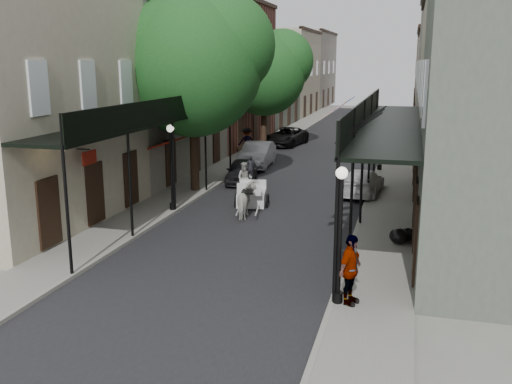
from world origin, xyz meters
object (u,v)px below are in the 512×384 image
Objects in this scene: lamppost_right_far at (381,137)px; horse at (247,201)px; lamppost_right_near at (340,234)px; lamppost_left at (172,166)px; car_right_near at (362,182)px; car_left_far at (286,137)px; tree_near at (201,60)px; car_right_far at (366,140)px; car_left_mid at (257,155)px; pedestrian_walking at (245,178)px; car_left_near at (242,171)px; pedestrian_sidewalk_left at (247,142)px; tree_far at (269,70)px; carriage at (252,184)px; pedestrian_sidewalk_right at (350,270)px.

horse is (-4.80, -12.00, -1.32)m from lamppost_right_far.
lamppost_right_near reaches higher than horse.
lamppost_right_near is 11.46m from lamppost_left.
car_left_far is at bearing -60.79° from car_right_near.
lamppost_right_far is (8.30, 7.82, -4.44)m from tree_near.
lamppost_left reaches higher than car_right_far.
horse is at bearing -73.72° from car_left_far.
car_left_far is (-0.25, 9.66, -0.07)m from car_left_mid.
tree_near is 12.24m from lamppost_right_far.
lamppost_right_near is at bearing 116.10° from car_right_far.
lamppost_right_far is (0.00, 20.00, 0.00)m from lamppost_right_near.
car_left_mid is 1.03× the size of car_right_far.
car_left_far is (-1.60, 17.07, -0.11)m from pedestrian_walking.
horse is at bearing 120.99° from lamppost_right_near.
tree_near is at bearing -136.69° from lamppost_right_far.
lamppost_right_near is 16.43m from car_left_near.
lamppost_right_near is 0.79× the size of car_left_mid.
pedestrian_sidewalk_left is at bearing 94.22° from tree_near.
pedestrian_walking is (-1.30, 4.08, 0.08)m from horse.
car_right_far is (-1.50, 8.41, -1.27)m from lamppost_right_far.
tree_far is 8.80m from car_right_far.
car_right_far is at bearing -109.59° from horse.
car_right_far is at bearing -170.07° from pedestrian_sidewalk_left.
car_left_near is (-7.07, 14.77, -1.41)m from lamppost_right_near.
tree_near is at bearing 90.36° from car_right_far.
lamppost_right_far is 0.85× the size of car_right_near.
pedestrian_walking is (2.10, 4.08, -1.24)m from lamppost_left.
car_right_near is at bearing -94.45° from lamppost_right_far.
lamppost_left is 3.89m from carriage.
tree_far is 1.88× the size of car_right_far.
carriage reaches higher than car_left_far.
car_right_far reaches higher than car_right_near.
horse is at bearing -81.23° from car_left_near.
car_right_far is (-1.81, 28.41, -0.30)m from pedestrian_sidewalk_right.
pedestrian_walking is 0.43× the size of car_left_near.
lamppost_right_far is 10.07m from pedestrian_walking.
pedestrian_sidewalk_left is at bearing 96.67° from carriage.
lamppost_right_near is 1.00× the size of lamppost_left.
pedestrian_walking is 5.80m from car_right_near.
car_right_near is at bearing 25.02° from carriage.
car_left_near is at bearing 64.68° from tree_near.
pedestrian_sidewalk_right is (6.41, -12.08, 0.27)m from pedestrian_walking.
car_left_far is at bearing 82.76° from car_left_near.
tree_near is 2.58× the size of car_left_near.
pedestrian_walking is (2.20, -0.10, -5.68)m from tree_near.
tree_far reaches higher than car_left_far.
pedestrian_sidewalk_right is 0.51× the size of car_left_near.
tree_near is at bearing -60.50° from horse.
lamppost_right_near reaches higher than pedestrian_sidewalk_left.
car_left_far is at bearing -92.60° from horse.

